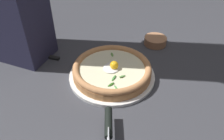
{
  "coord_description": "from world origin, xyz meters",
  "views": [
    {
      "loc": [
        0.56,
        0.25,
        0.55
      ],
      "look_at": [
        -0.05,
        -0.01,
        0.03
      ],
      "focal_mm": 36.33,
      "sensor_mm": 36.0,
      "label": 1
    }
  ],
  "objects_px": {
    "pizza_cutter": "(109,129)",
    "table_knife": "(42,56)",
    "side_bowl": "(155,41)",
    "pizza": "(112,69)"
  },
  "relations": [
    {
      "from": "table_knife",
      "to": "pizza",
      "type": "bearing_deg",
      "value": 88.22
    },
    {
      "from": "table_knife",
      "to": "pizza_cutter",
      "type": "bearing_deg",
      "value": 57.64
    },
    {
      "from": "pizza_cutter",
      "to": "table_knife",
      "type": "distance_m",
      "value": 0.5
    },
    {
      "from": "pizza",
      "to": "table_knife",
      "type": "bearing_deg",
      "value": -91.78
    },
    {
      "from": "pizza",
      "to": "pizza_cutter",
      "type": "relative_size",
      "value": 1.86
    },
    {
      "from": "side_bowl",
      "to": "table_knife",
      "type": "relative_size",
      "value": 0.44
    },
    {
      "from": "side_bowl",
      "to": "pizza_cutter",
      "type": "relative_size",
      "value": 0.64
    },
    {
      "from": "pizza",
      "to": "side_bowl",
      "type": "height_order",
      "value": "pizza"
    },
    {
      "from": "pizza_cutter",
      "to": "table_knife",
      "type": "relative_size",
      "value": 0.68
    },
    {
      "from": "pizza",
      "to": "pizza_cutter",
      "type": "xyz_separation_m",
      "value": [
        0.26,
        0.1,
        0.01
      ]
    }
  ]
}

